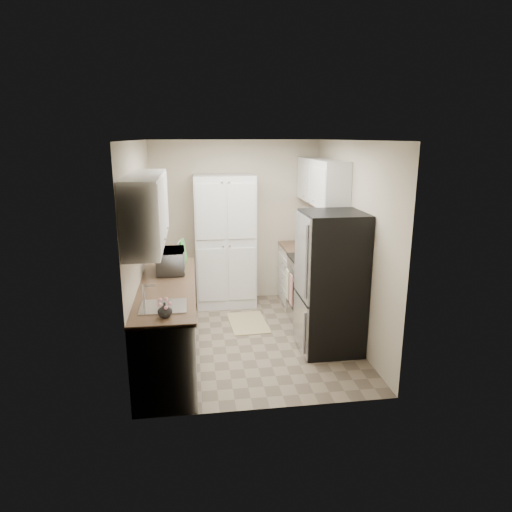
{
  "coord_description": "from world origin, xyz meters",
  "views": [
    {
      "loc": [
        -0.68,
        -5.42,
        2.54
      ],
      "look_at": [
        0.11,
        0.15,
        1.06
      ],
      "focal_mm": 32.0,
      "sensor_mm": 36.0,
      "label": 1
    }
  ],
  "objects_px": {
    "refrigerator": "(331,283)",
    "electric_range": "(315,290)",
    "microwave": "(171,261)",
    "pantry_cabinet": "(225,242)",
    "wine_bottle": "(157,256)",
    "toaster_oven": "(309,238)"
  },
  "relations": [
    {
      "from": "refrigerator",
      "to": "electric_range",
      "type": "bearing_deg",
      "value": 87.52
    },
    {
      "from": "electric_range",
      "to": "microwave",
      "type": "bearing_deg",
      "value": -170.6
    },
    {
      "from": "electric_range",
      "to": "refrigerator",
      "type": "distance_m",
      "value": 0.88
    },
    {
      "from": "refrigerator",
      "to": "pantry_cabinet",
      "type": "bearing_deg",
      "value": 123.46
    },
    {
      "from": "electric_range",
      "to": "microwave",
      "type": "distance_m",
      "value": 2.05
    },
    {
      "from": "refrigerator",
      "to": "wine_bottle",
      "type": "bearing_deg",
      "value": 159.73
    },
    {
      "from": "pantry_cabinet",
      "to": "electric_range",
      "type": "bearing_deg",
      "value": -38.22
    },
    {
      "from": "toaster_oven",
      "to": "electric_range",
      "type": "bearing_deg",
      "value": -73.29
    },
    {
      "from": "pantry_cabinet",
      "to": "refrigerator",
      "type": "height_order",
      "value": "pantry_cabinet"
    },
    {
      "from": "microwave",
      "to": "wine_bottle",
      "type": "bearing_deg",
      "value": 29.51
    },
    {
      "from": "refrigerator",
      "to": "microwave",
      "type": "height_order",
      "value": "refrigerator"
    },
    {
      "from": "pantry_cabinet",
      "to": "toaster_oven",
      "type": "relative_size",
      "value": 5.76
    },
    {
      "from": "electric_range",
      "to": "toaster_oven",
      "type": "xyz_separation_m",
      "value": [
        0.12,
        0.87,
        0.54
      ]
    },
    {
      "from": "refrigerator",
      "to": "wine_bottle",
      "type": "height_order",
      "value": "refrigerator"
    },
    {
      "from": "refrigerator",
      "to": "microwave",
      "type": "relative_size",
      "value": 3.36
    },
    {
      "from": "electric_range",
      "to": "pantry_cabinet",
      "type": "bearing_deg",
      "value": 141.78
    },
    {
      "from": "pantry_cabinet",
      "to": "electric_range",
      "type": "xyz_separation_m",
      "value": [
        1.17,
        -0.93,
        -0.52
      ]
    },
    {
      "from": "electric_range",
      "to": "wine_bottle",
      "type": "bearing_deg",
      "value": -179.14
    },
    {
      "from": "electric_range",
      "to": "microwave",
      "type": "height_order",
      "value": "microwave"
    },
    {
      "from": "wine_bottle",
      "to": "toaster_oven",
      "type": "bearing_deg",
      "value": 22.06
    },
    {
      "from": "toaster_oven",
      "to": "wine_bottle",
      "type": "bearing_deg",
      "value": -133.7
    },
    {
      "from": "refrigerator",
      "to": "microwave",
      "type": "distance_m",
      "value": 1.97
    }
  ]
}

